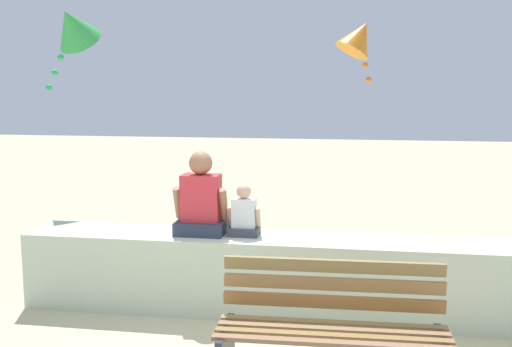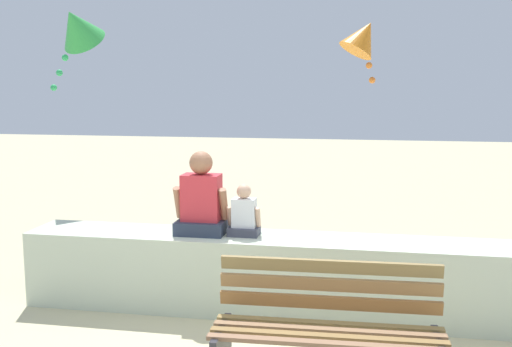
{
  "view_description": "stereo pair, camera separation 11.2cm",
  "coord_description": "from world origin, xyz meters",
  "px_view_note": "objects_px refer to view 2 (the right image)",
  "views": [
    {
      "loc": [
        0.54,
        -4.08,
        2.14
      ],
      "look_at": [
        -0.33,
        1.29,
        1.33
      ],
      "focal_mm": 41.52,
      "sensor_mm": 36.0,
      "label": 1
    },
    {
      "loc": [
        0.65,
        -4.06,
        2.14
      ],
      "look_at": [
        -0.33,
        1.29,
        1.33
      ],
      "focal_mm": 41.52,
      "sensor_mm": 36.0,
      "label": 2
    }
  ],
  "objects_px": {
    "person_adult": "(202,202)",
    "person_child": "(244,215)",
    "park_bench": "(328,333)",
    "kite_green": "(77,27)",
    "kite_orange": "(363,37)"
  },
  "relations": [
    {
      "from": "person_adult",
      "to": "person_child",
      "type": "relative_size",
      "value": 1.62
    },
    {
      "from": "park_bench",
      "to": "person_adult",
      "type": "bearing_deg",
      "value": 132.8
    },
    {
      "from": "park_bench",
      "to": "kite_green",
      "type": "distance_m",
      "value": 4.85
    },
    {
      "from": "kite_orange",
      "to": "kite_green",
      "type": "distance_m",
      "value": 3.5
    },
    {
      "from": "person_child",
      "to": "person_adult",
      "type": "bearing_deg",
      "value": -179.95
    },
    {
      "from": "person_adult",
      "to": "kite_green",
      "type": "distance_m",
      "value": 2.92
    },
    {
      "from": "person_child",
      "to": "kite_orange",
      "type": "distance_m",
      "value": 3.13
    },
    {
      "from": "park_bench",
      "to": "kite_orange",
      "type": "distance_m",
      "value": 4.39
    },
    {
      "from": "person_child",
      "to": "kite_orange",
      "type": "xyz_separation_m",
      "value": [
        1.06,
        2.31,
        1.82
      ]
    },
    {
      "from": "person_adult",
      "to": "person_child",
      "type": "distance_m",
      "value": 0.43
    },
    {
      "from": "person_adult",
      "to": "kite_orange",
      "type": "bearing_deg",
      "value": 57.53
    },
    {
      "from": "park_bench",
      "to": "kite_orange",
      "type": "relative_size",
      "value": 1.88
    },
    {
      "from": "person_child",
      "to": "kite_green",
      "type": "height_order",
      "value": "kite_green"
    },
    {
      "from": "person_adult",
      "to": "kite_green",
      "type": "bearing_deg",
      "value": 144.73
    },
    {
      "from": "person_child",
      "to": "kite_orange",
      "type": "height_order",
      "value": "kite_orange"
    }
  ]
}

